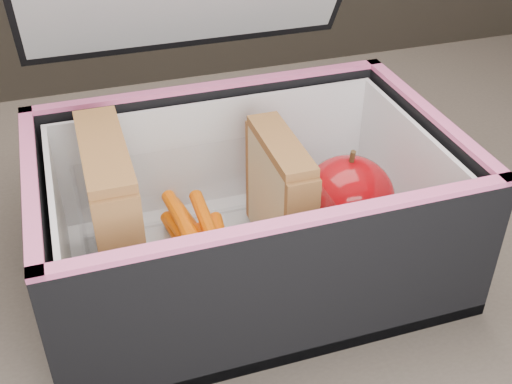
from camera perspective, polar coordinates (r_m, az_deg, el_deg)
kitchen_table at (r=0.56m, az=7.96°, el=-14.64°), size 1.20×0.80×0.75m
lunch_bag at (r=0.47m, az=-0.98°, el=-0.62°), size 0.29×0.29×0.28m
plastic_tub at (r=0.47m, az=-4.89°, el=-3.23°), size 0.17×0.12×0.07m
sandwich_left at (r=0.45m, az=-12.54°, el=-2.11°), size 0.03×0.10×0.11m
sandwich_right at (r=0.47m, az=2.11°, el=-0.36°), size 0.02×0.08×0.10m
carrot_sticks at (r=0.48m, az=-4.90°, el=-4.98°), size 0.04×0.14×0.03m
paper_napkin at (r=0.52m, az=8.03°, el=-3.77°), size 0.08×0.09×0.01m
red_apple at (r=0.49m, az=8.20°, el=-0.52°), size 0.08×0.08×0.07m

